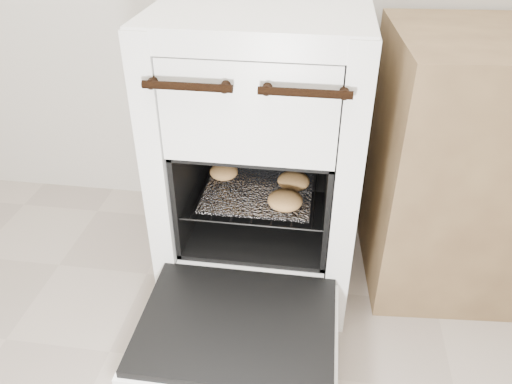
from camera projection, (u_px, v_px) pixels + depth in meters
stove at (262, 155)px, 1.60m from camera, size 0.59×0.66×0.91m
oven_door at (237, 326)px, 1.32m from camera, size 0.53×0.41×0.04m
oven_rack at (260, 188)px, 1.59m from camera, size 0.43×0.41×0.01m
foil_sheet at (259, 190)px, 1.57m from camera, size 0.33×0.30×0.01m
baked_rolls at (271, 185)px, 1.55m from camera, size 0.36×0.28×0.05m
counter at (509, 166)px, 1.60m from camera, size 0.87×0.62×0.83m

